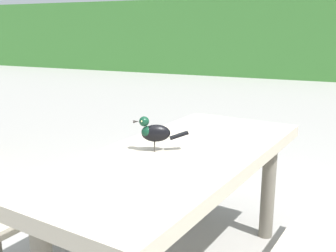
# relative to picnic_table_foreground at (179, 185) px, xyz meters

# --- Properties ---
(hedge_wall) EXTENTS (28.00, 2.39, 2.23)m
(hedge_wall) POSITION_rel_picnic_table_foreground_xyz_m (0.25, 10.59, 0.56)
(hedge_wall) COLOR #428438
(hedge_wall) RESTS_ON ground
(picnic_table_foreground) EXTENTS (1.89, 1.91, 0.74)m
(picnic_table_foreground) POSITION_rel_picnic_table_foreground_xyz_m (0.00, 0.00, 0.00)
(picnic_table_foreground) COLOR #B2A893
(picnic_table_foreground) RESTS_ON ground
(bird_grackle) EXTENTS (0.26, 0.16, 0.18)m
(bird_grackle) POSITION_rel_picnic_table_foreground_xyz_m (-0.12, -0.05, 0.29)
(bird_grackle) COLOR black
(bird_grackle) RESTS_ON picnic_table_foreground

